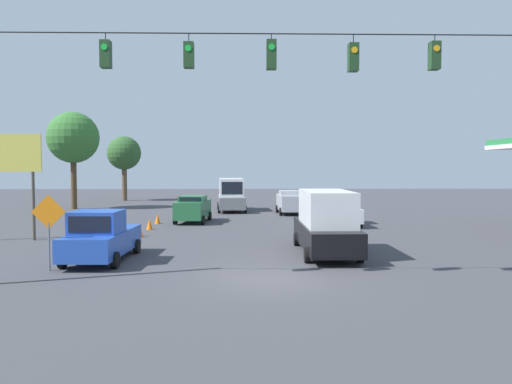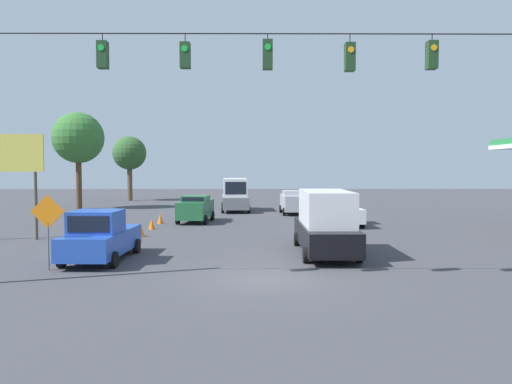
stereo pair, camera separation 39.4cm
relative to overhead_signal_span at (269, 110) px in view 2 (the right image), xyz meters
The scene contains 18 objects.
ground_plane 5.78m from the overhead_signal_span, 87.38° to the right, with size 140.00×140.00×0.00m, color #3D3D42.
overhead_signal_span is the anchor object (origin of this frame).
pickup_truck_white_oncoming_far 18.27m from the overhead_signal_span, 107.81° to the right, with size 2.30×5.22×2.12m.
sedan_silver_oncoming_deep 24.94m from the overhead_signal_span, 96.66° to the right, with size 2.22×4.20×1.93m.
pickup_truck_blue_parked_shoulder 9.28m from the overhead_signal_span, 31.36° to the right, with size 2.36×5.16×2.12m.
sedan_green_withflow_far 19.53m from the overhead_signal_span, 76.22° to the right, with size 2.40×4.45×1.86m.
box_truck_black_crossing_near 7.58m from the overhead_signal_span, 115.71° to the right, with size 2.38×6.80×2.82m.
box_truck_grey_withflow_deep 27.89m from the overhead_signal_span, 85.67° to the right, with size 2.71×6.48×2.83m.
traffic_cone_nearest 9.99m from the overhead_signal_span, 35.95° to the right, with size 0.40×0.40×0.66m, color orange.
traffic_cone_second 11.83m from the overhead_signal_span, 50.32° to the right, with size 0.40×0.40×0.66m, color orange.
traffic_cone_third 14.05m from the overhead_signal_span, 58.94° to the right, with size 0.40×0.40×0.66m, color orange.
traffic_cone_fourth 16.87m from the overhead_signal_span, 64.85° to the right, with size 0.40×0.40×0.66m, color orange.
traffic_cone_fifth 19.60m from the overhead_signal_span, 68.75° to the right, with size 0.40×0.40×0.66m, color orange.
roadside_billboard 16.65m from the overhead_signal_span, 37.64° to the right, with size 3.10×0.16×5.60m.
work_zone_sign 9.27m from the overhead_signal_span, 15.36° to the right, with size 1.27×0.06×2.84m.
pedestrian 11.71m from the overhead_signal_span, 39.08° to the right, with size 0.40×0.28×1.60m.
tree_horizon_left 33.97m from the overhead_signal_span, 60.84° to the right, with size 4.67×4.67×8.88m.
tree_horizon_right 43.31m from the overhead_signal_span, 70.29° to the right, with size 3.81×3.81×7.34m.
Camera 2 is at (0.48, 17.11, 3.88)m, focal length 35.00 mm.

